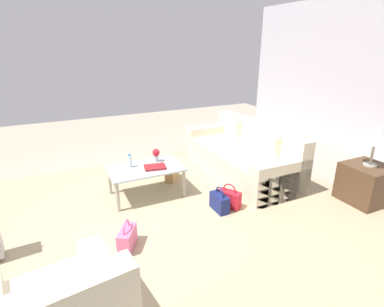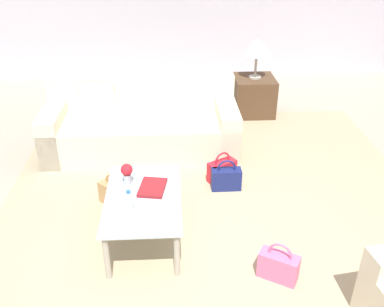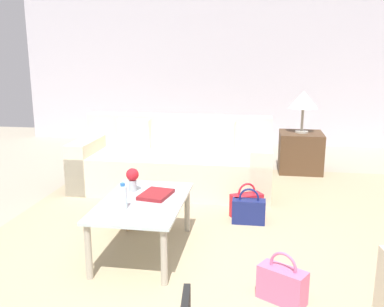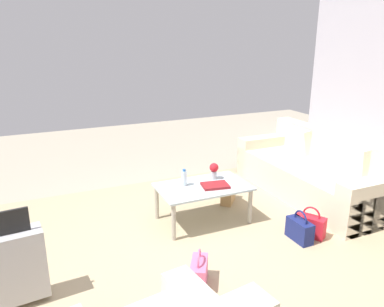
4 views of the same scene
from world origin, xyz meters
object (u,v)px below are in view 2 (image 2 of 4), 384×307
object	(u,v)px
coffee_table	(143,202)
handbag_red	(222,170)
flower_vase	(127,172)
handbag_navy	(226,179)
coffee_table_book	(153,187)
side_table	(253,96)
handbag_pink	(279,266)
table_lamp	(257,47)
couch	(142,126)
water_bottle	(129,202)
handbag_tan	(114,194)

from	to	relation	value
coffee_table	handbag_red	distance (m)	1.27
flower_vase	handbag_navy	size ratio (longest dim) A/B	0.57
coffee_table_book	handbag_red	bearing A→B (deg)	147.87
side_table	handbag_pink	distance (m)	3.39
table_lamp	handbag_navy	world-z (taller)	table_lamp
coffee_table	side_table	xyz separation A→B (m)	(-2.80, 1.50, -0.12)
table_lamp	flower_vase	bearing A→B (deg)	-32.60
couch	coffee_table_book	distance (m)	1.70
couch	flower_vase	xyz separation A→B (m)	(1.58, -0.05, 0.28)
handbag_red	handbag_pink	xyz separation A→B (m)	(1.51, 0.29, 0.00)
coffee_table_book	handbag_pink	world-z (taller)	coffee_table_book
water_bottle	handbag_pink	distance (m)	1.33
water_bottle	flower_vase	world-z (taller)	flower_vase
handbag_tan	handbag_red	world-z (taller)	same
coffee_table_book	couch	bearing A→B (deg)	-164.12
handbag_pink	coffee_table	bearing A→B (deg)	-117.12
side_table	handbag_navy	xyz separation A→B (m)	(2.03, -0.66, -0.15)
handbag_navy	handbag_red	world-z (taller)	same
couch	handbag_navy	world-z (taller)	couch
handbag_red	flower_vase	bearing A→B (deg)	-53.26
flower_vase	handbag_navy	xyz separation A→B (m)	(-0.55, 0.99, -0.45)
side_table	flower_vase	bearing A→B (deg)	-32.60
couch	flower_vase	bearing A→B (deg)	-1.82
coffee_table	water_bottle	size ratio (longest dim) A/B	5.26
coffee_table	table_lamp	bearing A→B (deg)	151.82
flower_vase	handbag_pink	xyz separation A→B (m)	(0.79, 1.25, -0.45)
water_bottle	handbag_tan	size ratio (longest dim) A/B	0.57
couch	handbag_navy	distance (m)	1.41
couch	coffee_table	xyz separation A→B (m)	(1.80, 0.10, 0.10)
coffee_table	coffee_table_book	xyz separation A→B (m)	(-0.12, 0.08, 0.07)
couch	coffee_table	world-z (taller)	couch
water_bottle	handbag_tan	distance (m)	0.89
couch	coffee_table_book	world-z (taller)	couch
handbag_pink	handbag_navy	bearing A→B (deg)	-168.95
flower_vase	handbag_red	xyz separation A→B (m)	(-0.72, 0.97, -0.45)
coffee_table	side_table	bearing A→B (deg)	151.82
water_bottle	coffee_table_book	xyz separation A→B (m)	(-0.32, 0.18, -0.08)
side_table	coffee_table_book	bearing A→B (deg)	-27.92
couch	water_bottle	size ratio (longest dim) A/B	11.49
table_lamp	couch	bearing A→B (deg)	-57.92
coffee_table	handbag_pink	size ratio (longest dim) A/B	3.00
water_bottle	handbag_pink	xyz separation A→B (m)	(0.37, 1.20, -0.42)
handbag_tan	handbag_pink	xyz separation A→B (m)	(1.11, 1.45, 0.00)
couch	side_table	bearing A→B (deg)	122.08
coffee_table	water_bottle	xyz separation A→B (m)	(0.20, -0.10, 0.15)
table_lamp	coffee_table_book	bearing A→B (deg)	-27.92
coffee_table_book	handbag_navy	world-z (taller)	coffee_table_book
coffee_table_book	handbag_tan	xyz separation A→B (m)	(-0.42, -0.42, -0.34)
coffee_table	flower_vase	distance (m)	0.32
coffee_table	handbag_red	bearing A→B (deg)	139.07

